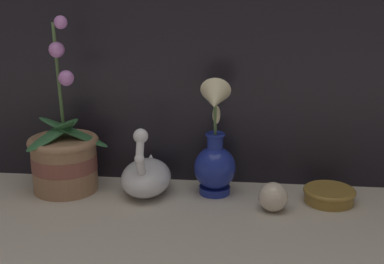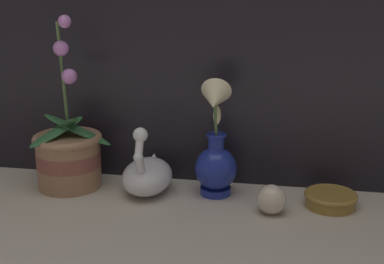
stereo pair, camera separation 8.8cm
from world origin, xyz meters
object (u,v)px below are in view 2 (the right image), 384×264
object	(u,v)px
glass_sphere	(271,199)
amber_dish	(331,198)
blue_vase	(216,155)
orchid_potted_plant	(68,154)
swan_figurine	(148,174)

from	to	relation	value
glass_sphere	amber_dish	size ratio (longest dim) A/B	0.55
amber_dish	glass_sphere	bearing A→B (deg)	-155.12
blue_vase	amber_dish	distance (m)	0.28
orchid_potted_plant	glass_sphere	distance (m)	0.51
amber_dish	swan_figurine	bearing A→B (deg)	179.15
blue_vase	glass_sphere	size ratio (longest dim) A/B	4.34
swan_figurine	blue_vase	bearing A→B (deg)	4.12
orchid_potted_plant	amber_dish	distance (m)	0.63
amber_dish	blue_vase	bearing A→B (deg)	176.13
swan_figurine	glass_sphere	world-z (taller)	swan_figurine
swan_figurine	blue_vase	distance (m)	0.17
orchid_potted_plant	glass_sphere	xyz separation A→B (m)	(0.50, -0.07, -0.05)
orchid_potted_plant	blue_vase	xyz separation A→B (m)	(0.36, 0.01, 0.02)
blue_vase	amber_dish	world-z (taller)	blue_vase
orchid_potted_plant	swan_figurine	world-z (taller)	orchid_potted_plant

